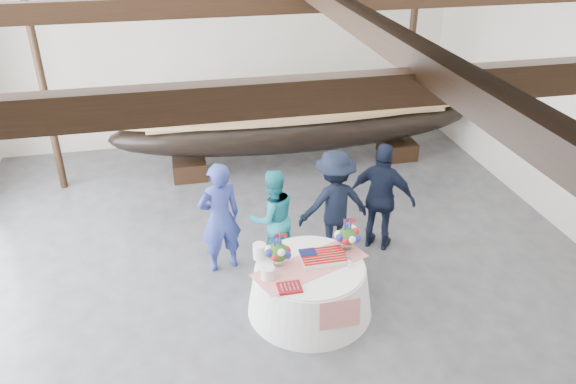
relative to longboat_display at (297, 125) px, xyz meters
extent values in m
cube|color=#3D3D42|center=(-1.18, -4.31, -0.89)|extent=(10.00, 12.00, 0.01)
cube|color=silver|center=(-1.18, 1.69, 1.36)|extent=(10.00, 0.02, 4.50)
cube|color=black|center=(-1.18, -7.81, 3.36)|extent=(9.80, 0.12, 0.18)
cube|color=black|center=(-1.18, -5.31, 3.36)|extent=(9.80, 0.12, 0.18)
cylinder|color=black|center=(-4.68, 0.00, 1.36)|extent=(0.14, 0.14, 4.50)
cylinder|color=black|center=(2.32, 0.00, 1.36)|extent=(0.14, 0.14, 4.50)
cube|color=black|center=(-2.24, 0.00, -0.71)|extent=(0.65, 0.84, 0.37)
cube|color=black|center=(2.24, 0.00, -0.71)|extent=(0.65, 0.84, 0.37)
ellipsoid|color=black|center=(0.00, 0.00, -0.01)|extent=(7.47, 1.49, 1.03)
cube|color=#9E7A4C|center=(0.00, 0.00, 0.27)|extent=(5.98, 0.98, 0.06)
cone|color=white|center=(-0.87, -4.54, -0.54)|extent=(1.71, 1.71, 0.71)
cylinder|color=white|center=(-0.87, -4.54, -0.18)|extent=(1.45, 1.45, 0.04)
cube|color=red|center=(-0.87, -4.54, -0.16)|extent=(1.67, 1.09, 0.01)
cube|color=white|center=(-0.68, -4.45, -0.12)|extent=(0.60, 0.40, 0.07)
cylinder|color=white|center=(-1.48, -4.69, -0.08)|extent=(0.18, 0.18, 0.16)
cylinder|color=white|center=(-1.51, -4.22, -0.05)|extent=(0.18, 0.18, 0.22)
cube|color=maroon|center=(-1.25, -4.96, -0.14)|extent=(0.30, 0.24, 0.03)
cone|color=silver|center=(-0.37, -4.66, -0.10)|extent=(0.09, 0.09, 0.12)
imported|color=navy|center=(-1.94, -3.30, -0.01)|extent=(0.73, 0.56, 1.77)
imported|color=teal|center=(-1.15, -3.30, -0.11)|extent=(0.87, 0.75, 1.56)
imported|color=black|center=(-0.16, -3.24, -0.02)|extent=(1.18, 0.74, 1.75)
imported|color=black|center=(0.60, -3.26, 0.00)|extent=(1.11, 0.97, 1.80)
camera|label=1|loc=(-2.47, -10.43, 4.27)|focal=35.00mm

